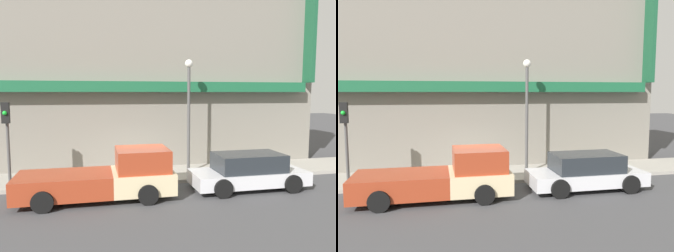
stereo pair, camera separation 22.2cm
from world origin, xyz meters
TOP-DOWN VIEW (x-y plane):
  - ground_plane at (0.00, 0.00)m, footprint 80.00×80.00m
  - sidewalk at (0.00, 1.41)m, footprint 36.00×2.81m
  - building at (0.01, 4.29)m, footprint 19.80×3.80m
  - pickup_truck at (-1.40, -1.36)m, footprint 5.54×2.24m
  - parked_car at (4.13, -1.36)m, footprint 4.60×2.02m
  - fire_hydrant at (5.09, 0.72)m, footprint 0.20×0.20m
  - street_lamp at (2.38, 1.19)m, footprint 0.36×0.36m
  - traffic_light at (-5.12, 0.38)m, footprint 0.28×0.42m

SIDE VIEW (x-z plane):
  - ground_plane at x=0.00m, z-range 0.00..0.00m
  - sidewalk at x=0.00m, z-range 0.00..0.15m
  - fire_hydrant at x=5.09m, z-range 0.15..0.81m
  - parked_car at x=4.13m, z-range -0.01..1.42m
  - pickup_truck at x=-1.40m, z-range -0.11..1.70m
  - traffic_light at x=-5.12m, z-range 0.79..4.12m
  - street_lamp at x=2.38m, z-range 0.82..6.01m
  - building at x=0.01m, z-range -0.01..10.79m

